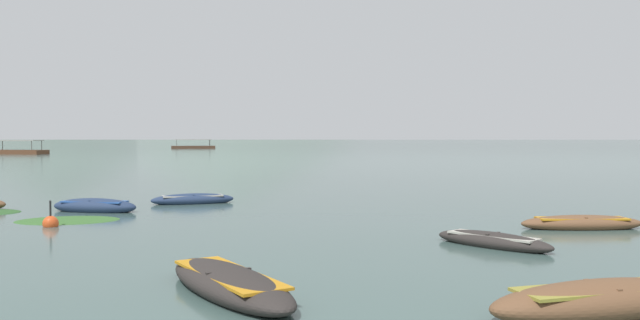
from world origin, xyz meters
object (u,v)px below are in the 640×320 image
object	(u,v)px
rowboat_7	(582,223)
ferry_1	(17,152)
rowboat_1	(602,301)
rowboat_3	(493,241)
rowboat_9	(95,206)
rowboat_0	(193,200)
ferry_0	(193,147)
rowboat_5	(229,283)
mooring_buoy	(51,223)

from	to	relation	value
rowboat_7	ferry_1	xyz separation A→B (m)	(-61.91, 86.10, 0.28)
rowboat_1	rowboat_3	bearing A→B (deg)	92.32
rowboat_1	rowboat_9	world-z (taller)	rowboat_1
rowboat_0	rowboat_9	xyz separation A→B (m)	(-2.97, -3.04, 0.03)
rowboat_9	ferry_0	world-z (taller)	ferry_0
rowboat_0	rowboat_9	distance (m)	4.25
rowboat_0	rowboat_9	size ratio (longest dim) A/B	1.02
ferry_0	ferry_1	world-z (taller)	same
rowboat_5	rowboat_7	distance (m)	12.46
rowboat_7	ferry_1	world-z (taller)	ferry_1
rowboat_1	mooring_buoy	size ratio (longest dim) A/B	4.32
rowboat_3	mooring_buoy	world-z (taller)	mooring_buoy
rowboat_3	rowboat_5	xyz separation A→B (m)	(-5.80, -5.06, 0.03)
rowboat_5	rowboat_9	xyz separation A→B (m)	(-7.22, 12.29, 0.02)
rowboat_3	ferry_0	distance (m)	151.57
rowboat_1	rowboat_5	size ratio (longest dim) A/B	0.95
rowboat_3	rowboat_9	world-z (taller)	rowboat_9
ferry_1	rowboat_0	bearing A→B (deg)	-58.54
rowboat_3	rowboat_9	size ratio (longest dim) A/B	0.84
ferry_0	rowboat_9	bearing A→B (deg)	-78.24
rowboat_1	rowboat_7	xyz separation A→B (m)	(3.18, 9.49, -0.04)
rowboat_1	rowboat_9	size ratio (longest dim) A/B	1.19
rowboat_1	rowboat_7	size ratio (longest dim) A/B	1.09
rowboat_5	ferry_0	world-z (taller)	ferry_0
ferry_0	mooring_buoy	size ratio (longest dim) A/B	12.01
rowboat_9	mooring_buoy	distance (m)	4.04
ferry_1	rowboat_7	bearing A→B (deg)	-54.28
rowboat_3	mooring_buoy	xyz separation A→B (m)	(-12.81, 3.19, -0.04)
ferry_0	rowboat_5	bearing A→B (deg)	-76.56
rowboat_0	rowboat_3	size ratio (longest dim) A/B	1.22
rowboat_3	mooring_buoy	bearing A→B (deg)	166.02
rowboat_0	ferry_1	bearing A→B (deg)	121.46
rowboat_0	ferry_0	distance (m)	139.10
rowboat_1	rowboat_7	bearing A→B (deg)	71.47
rowboat_5	rowboat_7	xyz separation A→B (m)	(9.23, 8.37, -0.02)
rowboat_1	rowboat_7	distance (m)	10.01
rowboat_5	ferry_1	xyz separation A→B (m)	(-52.68, 94.48, 0.27)
rowboat_5	ferry_1	world-z (taller)	ferry_1
rowboat_1	rowboat_5	bearing A→B (deg)	169.52
rowboat_1	rowboat_5	xyz separation A→B (m)	(-6.05, 1.12, -0.03)
rowboat_9	ferry_1	size ratio (longest dim) A/B	0.34
rowboat_1	mooring_buoy	world-z (taller)	mooring_buoy
mooring_buoy	rowboat_3	bearing A→B (deg)	-13.98
ferry_0	rowboat_3	bearing A→B (deg)	-73.98
rowboat_0	ferry_0	world-z (taller)	ferry_0
rowboat_5	ferry_1	distance (m)	108.17
ferry_1	mooring_buoy	world-z (taller)	ferry_1
rowboat_9	mooring_buoy	bearing A→B (deg)	-87.14
mooring_buoy	rowboat_9	bearing A→B (deg)	92.86
rowboat_0	ferry_1	size ratio (longest dim) A/B	0.34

